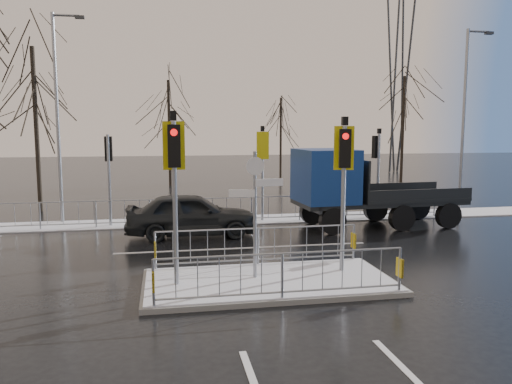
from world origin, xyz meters
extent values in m
plane|color=black|center=(0.00, 0.00, 0.00)|extent=(120.00, 120.00, 0.00)
cube|color=silver|center=(0.00, 8.60, 0.02)|extent=(30.00, 2.00, 0.04)
cube|color=silver|center=(0.00, 3.80, 0.00)|extent=(8.00, 0.15, 0.01)
cube|color=slate|center=(0.00, 0.00, 0.06)|extent=(6.00, 3.00, 0.12)
cube|color=silver|center=(0.00, 0.00, 0.14)|extent=(5.85, 2.85, 0.03)
cube|color=gold|center=(-2.70, -1.38, 0.67)|extent=(0.05, 0.28, 0.42)
cube|color=gold|center=(2.70, -1.38, 0.67)|extent=(0.05, 0.28, 0.42)
cube|color=gold|center=(-2.70, 1.38, 0.67)|extent=(0.05, 0.28, 0.42)
cube|color=gold|center=(2.70, 1.38, 0.67)|extent=(0.05, 0.28, 0.42)
cylinder|color=gray|center=(-2.20, 0.00, 2.02)|extent=(0.11, 0.11, 3.80)
cube|color=black|center=(-2.20, -0.18, 3.37)|extent=(0.28, 0.22, 0.95)
cylinder|color=red|center=(-2.20, -0.29, 3.67)|extent=(0.16, 0.04, 0.16)
cube|color=#D8C80C|center=(-2.20, 0.07, 3.37)|extent=(0.50, 0.03, 1.10)
cube|color=black|center=(-2.20, 0.00, 4.04)|extent=(0.14, 0.14, 0.22)
cylinder|color=gray|center=(2.00, 0.40, 1.97)|extent=(0.11, 0.11, 3.70)
cube|color=black|center=(1.95, 0.23, 3.27)|extent=(0.33, 0.28, 0.95)
cylinder|color=red|center=(1.93, 0.12, 3.57)|extent=(0.16, 0.08, 0.16)
cube|color=#D8C80C|center=(2.02, 0.47, 3.27)|extent=(0.49, 0.16, 1.10)
cube|color=black|center=(2.00, 0.40, 3.94)|extent=(0.14, 0.14, 0.22)
cylinder|color=gray|center=(-0.30, 0.20, 1.67)|extent=(0.09, 0.09, 3.10)
cube|color=silver|center=(0.05, 0.20, 2.47)|extent=(0.70, 0.14, 0.18)
cube|color=silver|center=(-0.62, 0.20, 2.22)|extent=(0.62, 0.15, 0.18)
cylinder|color=silver|center=(-0.30, 0.17, 2.87)|extent=(0.44, 0.03, 0.44)
cylinder|color=gray|center=(-4.50, 8.30, 1.79)|extent=(0.11, 0.11, 3.50)
cube|color=black|center=(-4.50, 8.48, 2.99)|extent=(0.28, 0.22, 0.95)
cylinder|color=red|center=(-4.50, 8.59, 3.29)|extent=(0.16, 0.04, 0.16)
cylinder|color=gray|center=(1.50, 8.30, 1.84)|extent=(0.11, 0.11, 3.60)
cube|color=black|center=(1.50, 8.48, 3.09)|extent=(0.28, 0.22, 0.95)
cylinder|color=red|center=(1.50, 8.59, 3.39)|extent=(0.16, 0.04, 0.16)
cube|color=#D8C80C|center=(1.50, 8.23, 3.09)|extent=(0.50, 0.03, 1.10)
cube|color=black|center=(1.50, 8.30, 3.76)|extent=(0.14, 0.14, 0.22)
cylinder|color=gray|center=(6.50, 8.30, 1.79)|extent=(0.11, 0.11, 3.50)
cube|color=black|center=(6.45, 8.47, 2.99)|extent=(0.33, 0.28, 0.95)
cylinder|color=red|center=(6.43, 8.58, 3.29)|extent=(0.16, 0.08, 0.16)
cube|color=black|center=(6.50, 8.30, 3.66)|extent=(0.14, 0.14, 0.22)
imported|color=black|center=(-1.51, 5.92, 0.77)|extent=(4.57, 1.91, 1.54)
cylinder|color=black|center=(3.44, 5.24, 0.49)|extent=(1.00, 0.35, 0.98)
cylinder|color=black|center=(3.32, 7.30, 0.49)|extent=(1.00, 0.35, 0.98)
cylinder|color=black|center=(6.19, 5.41, 0.49)|extent=(1.00, 0.35, 0.98)
cylinder|color=black|center=(6.06, 7.46, 0.49)|extent=(1.00, 0.35, 0.98)
cylinder|color=black|center=(8.14, 5.53, 0.49)|extent=(1.00, 0.35, 0.98)
cylinder|color=black|center=(8.02, 7.59, 0.49)|extent=(1.00, 0.35, 0.98)
cube|color=black|center=(5.73, 6.41, 0.96)|extent=(6.60, 2.65, 0.16)
cube|color=navy|center=(3.48, 6.27, 2.02)|extent=(2.10, 2.47, 1.96)
cube|color=black|center=(4.43, 6.33, 2.41)|extent=(0.16, 1.96, 1.08)
cube|color=#2D3033|center=(2.89, 6.24, 0.93)|extent=(0.26, 2.26, 0.34)
cube|color=black|center=(6.81, 6.48, 1.10)|extent=(4.45, 2.62, 0.12)
cube|color=black|center=(4.70, 6.35, 1.88)|extent=(0.22, 2.35, 1.47)
cylinder|color=black|center=(-8.00, 12.50, 3.68)|extent=(0.20, 0.20, 7.36)
cylinder|color=black|center=(-2.00, 22.00, 3.45)|extent=(0.19, 0.19, 6.90)
cylinder|color=black|center=(6.00, 24.00, 2.99)|extent=(0.16, 0.16, 5.98)
cylinder|color=black|center=(14.00, 21.00, 3.68)|extent=(0.20, 0.20, 7.36)
cylinder|color=gray|center=(10.50, 8.50, 4.00)|extent=(0.14, 0.14, 8.00)
cylinder|color=gray|center=(11.00, 8.50, 7.90)|extent=(1.00, 0.10, 0.10)
cube|color=#2D3033|center=(11.50, 8.50, 7.85)|extent=(0.35, 0.18, 0.12)
cylinder|color=gray|center=(-6.50, 9.50, 4.10)|extent=(0.14, 0.14, 8.20)
cylinder|color=gray|center=(-6.00, 9.50, 8.10)|extent=(1.00, 0.10, 0.10)
cube|color=#2D3033|center=(-5.50, 9.50, 8.05)|extent=(0.35, 0.18, 0.12)
cylinder|color=#2D3033|center=(18.60, 30.60, 10.00)|extent=(1.18, 1.18, 19.97)
cylinder|color=#2D3033|center=(17.40, 30.60, 10.00)|extent=(1.18, 1.18, 19.97)
cylinder|color=#2D3033|center=(18.60, 29.40, 10.00)|extent=(1.18, 1.18, 19.97)
cylinder|color=#2D3033|center=(17.40, 29.40, 10.00)|extent=(1.18, 1.18, 19.97)
camera|label=1|loc=(-2.45, -11.44, 3.74)|focal=35.00mm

